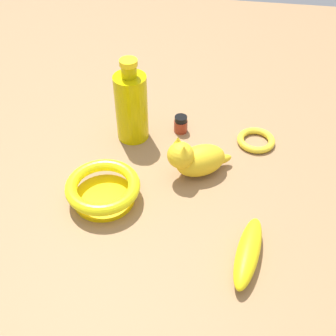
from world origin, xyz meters
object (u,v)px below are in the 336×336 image
Objects in this scene: bottle_tall at (131,106)px; nail_polish_jar at (180,124)px; bowl at (103,189)px; cat_figurine at (196,159)px; banana at (248,252)px; bangle at (256,140)px.

bottle_tall is 4.80× the size of nail_polish_jar.
bottle_tall reaches higher than bowl.
nail_polish_jar is at bearing -159.45° from cat_figurine.
nail_polish_jar is 0.27m from bowl.
cat_figurine is at bearing 121.18° from bowl.
bangle is at bearing -172.60° from banana.
bowl is 0.31m from banana.
banana is at bearing 26.09° from nail_polish_jar.
nail_polish_jar is at bearing 108.72° from bottle_tall.
banana is 0.24m from cat_figurine.
bowl is at bearing -58.82° from cat_figurine.
banana is at bearing 41.47° from bottle_tall.
bottle_tall is at bearing 176.41° from bowl.
bowl is at bearing -25.72° from nail_polish_jar.
banana is 1.18× the size of cat_figurine.
bottle_tall reaches higher than banana.
bangle is 0.18m from cat_figurine.
bottle_tall is at bearing -129.17° from banana.
cat_figurine is at bearing -45.65° from bangle.
bangle is at bearing 127.38° from bowl.
banana is at bearing -1.96° from bangle.
nail_polish_jar is 0.18m from bangle.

